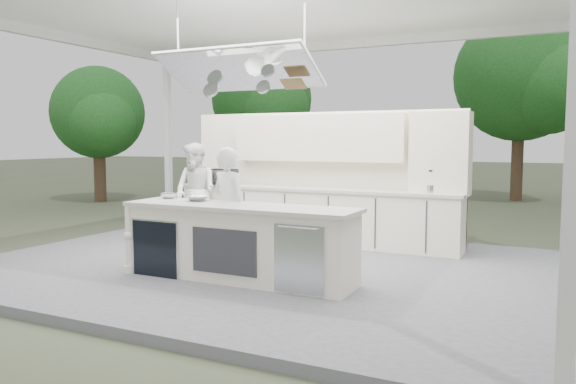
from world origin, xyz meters
The scene contains 12 objects.
ground centered at (0.00, 0.00, 0.00)m, with size 90.00×90.00×0.00m, color #414A32.
stage_deck centered at (0.00, 0.00, 0.06)m, with size 8.00×6.00×0.12m, color slate.
tent centered at (0.00, -0.01, 3.71)m, with size 8.20×6.20×3.86m.
demo_island centered at (0.18, -0.91, 0.60)m, with size 3.10×0.79×0.95m.
back_counter centered at (0.00, 1.90, 0.60)m, with size 5.08×0.72×0.95m.
back_wall_unit centered at (0.44, 2.11, 1.57)m, with size 5.05×0.48×2.25m.
tree_cluster centered at (-0.16, 9.77, 3.29)m, with size 19.55×9.40×5.85m.
head_chef centered at (-0.20, -0.49, 0.95)m, with size 0.61×0.40×1.67m, color white.
sous_chef centered at (-1.98, 1.21, 0.98)m, with size 0.83×0.65×1.72m, color white.
toaster_oven centered at (-1.75, 1.70, 1.21)m, with size 0.52×0.35×0.29m, color #B9BBC1.
bowl_large centered at (-0.54, -0.74, 1.11)m, with size 0.29×0.29×0.07m, color #ACAFB3.
bowl_small centered at (-1.10, -0.65, 1.11)m, with size 0.23×0.23×0.07m, color #B5B7BD.
Camera 1 is at (3.85, -6.89, 1.88)m, focal length 35.00 mm.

